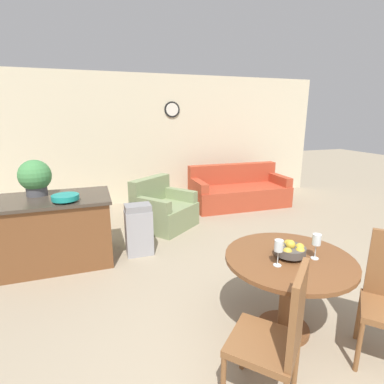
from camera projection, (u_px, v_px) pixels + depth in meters
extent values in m
cube|color=beige|center=(149.00, 140.00, 6.41)|extent=(8.00, 0.06, 2.70)
cylinder|color=black|center=(172.00, 110.00, 6.37)|extent=(0.33, 0.02, 0.33)
cylinder|color=white|center=(172.00, 110.00, 6.35)|extent=(0.27, 0.01, 0.27)
cylinder|color=brown|center=(283.00, 328.00, 2.71)|extent=(0.45, 0.45, 0.04)
cylinder|color=brown|center=(286.00, 294.00, 2.62)|extent=(0.11, 0.11, 0.65)
cylinder|color=brown|center=(289.00, 259.00, 2.53)|extent=(1.08, 1.08, 0.03)
cylinder|color=brown|center=(223.00, 384.00, 1.92)|extent=(0.04, 0.04, 0.43)
cylinder|color=brown|center=(243.00, 345.00, 2.25)|extent=(0.04, 0.04, 0.43)
cylinder|color=brown|center=(296.00, 364.00, 2.08)|extent=(0.04, 0.04, 0.43)
cube|color=brown|center=(263.00, 344.00, 1.94)|extent=(0.59, 0.59, 0.05)
cube|color=brown|center=(298.00, 313.00, 1.78)|extent=(0.31, 0.29, 0.55)
cylinder|color=brown|center=(359.00, 347.00, 2.23)|extent=(0.04, 0.04, 0.43)
cylinder|color=brown|center=(359.00, 317.00, 2.56)|extent=(0.04, 0.04, 0.43)
cylinder|color=#4C4742|center=(290.00, 255.00, 2.52)|extent=(0.10, 0.10, 0.03)
cylinder|color=#4C4742|center=(290.00, 250.00, 2.51)|extent=(0.26, 0.26, 0.06)
sphere|color=gold|center=(300.00, 248.00, 2.52)|extent=(0.08, 0.08, 0.08)
sphere|color=gold|center=(288.00, 244.00, 2.59)|extent=(0.08, 0.08, 0.08)
sphere|color=gold|center=(280.00, 246.00, 2.55)|extent=(0.08, 0.08, 0.08)
sphere|color=gold|center=(287.00, 252.00, 2.44)|extent=(0.08, 0.08, 0.08)
sphere|color=gold|center=(300.00, 251.00, 2.45)|extent=(0.08, 0.08, 0.08)
sphere|color=gold|center=(291.00, 244.00, 2.50)|extent=(0.08, 0.08, 0.08)
cylinder|color=silver|center=(277.00, 265.00, 2.39)|extent=(0.06, 0.06, 0.01)
cylinder|color=silver|center=(278.00, 258.00, 2.37)|extent=(0.01, 0.01, 0.12)
cylinder|color=silver|center=(279.00, 246.00, 2.34)|extent=(0.07, 0.07, 0.09)
cylinder|color=silver|center=(315.00, 258.00, 2.50)|extent=(0.06, 0.06, 0.01)
cylinder|color=silver|center=(315.00, 251.00, 2.49)|extent=(0.01, 0.01, 0.12)
cylinder|color=silver|center=(317.00, 239.00, 2.46)|extent=(0.07, 0.07, 0.09)
cube|color=brown|center=(57.00, 232.00, 3.85)|extent=(1.30, 0.81, 0.84)
cube|color=#42382D|center=(53.00, 199.00, 3.74)|extent=(1.36, 0.87, 0.04)
cylinder|color=teal|center=(66.00, 201.00, 3.56)|extent=(0.11, 0.11, 0.02)
cylinder|color=teal|center=(65.00, 197.00, 3.55)|extent=(0.31, 0.31, 0.06)
cylinder|color=#4C4C51|center=(37.00, 191.00, 3.83)|extent=(0.25, 0.25, 0.11)
sphere|color=#478E4C|center=(35.00, 175.00, 3.78)|extent=(0.40, 0.40, 0.40)
cube|color=#9E9EA3|center=(139.00, 232.00, 4.12)|extent=(0.36, 0.25, 0.63)
cube|color=gray|center=(138.00, 208.00, 4.03)|extent=(0.34, 0.24, 0.09)
cube|color=#B24228|center=(239.00, 196.00, 6.33)|extent=(2.02, 0.97, 0.42)
cube|color=#B24228|center=(233.00, 173.00, 6.55)|extent=(2.01, 0.25, 0.42)
cube|color=#B24228|center=(198.00, 195.00, 6.04)|extent=(0.18, 0.85, 0.61)
cube|color=#B24228|center=(277.00, 189.00, 6.58)|extent=(0.18, 0.85, 0.61)
cube|color=gray|center=(165.00, 216.00, 5.14)|extent=(1.21, 1.20, 0.40)
cube|color=gray|center=(150.00, 190.00, 5.20)|extent=(0.81, 0.69, 0.43)
cube|color=gray|center=(151.00, 216.00, 4.81)|extent=(0.57, 0.68, 0.59)
cube|color=gray|center=(178.00, 205.00, 5.42)|extent=(0.57, 0.68, 0.59)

